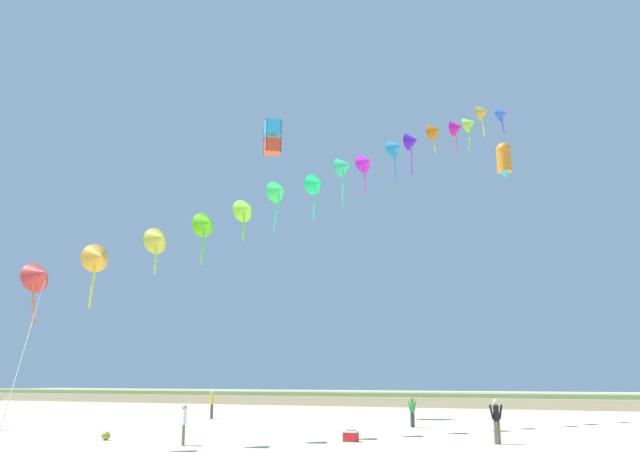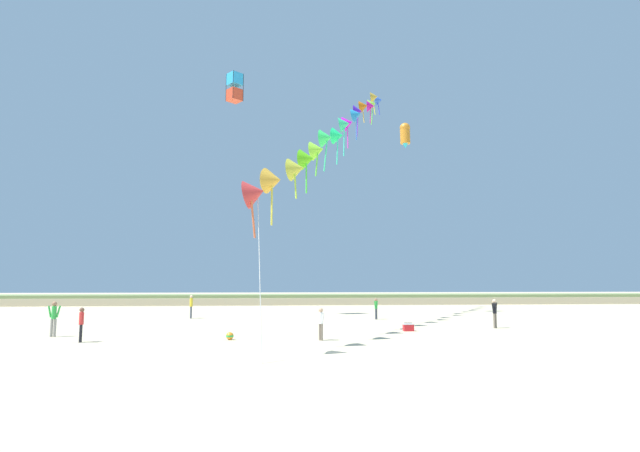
{
  "view_description": "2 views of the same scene",
  "coord_description": "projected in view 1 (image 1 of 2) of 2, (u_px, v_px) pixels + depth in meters",
  "views": [
    {
      "loc": [
        15.24,
        -18.23,
        2.53
      ],
      "look_at": [
        3.06,
        9.74,
        9.39
      ],
      "focal_mm": 38.0,
      "sensor_mm": 36.0,
      "label": 1
    },
    {
      "loc": [
        -2.69,
        -19.23,
        2.7
      ],
      "look_at": [
        0.42,
        13.69,
        6.46
      ],
      "focal_mm": 28.0,
      "sensor_mm": 36.0,
      "label": 2
    }
  ],
  "objects": [
    {
      "name": "person_near_left",
      "position": [
        184.0,
        422.0,
        26.1
      ],
      "size": [
        0.34,
        0.49,
        1.51
      ],
      "color": "#726656",
      "rests_on": "ground"
    },
    {
      "name": "beach_cooler",
      "position": [
        351.0,
        436.0,
        27.52
      ],
      "size": [
        0.58,
        0.41,
        0.46
      ],
      "color": "red",
      "rests_on": "ground"
    },
    {
      "name": "beach_ball",
      "position": [
        106.0,
        436.0,
        28.18
      ],
      "size": [
        0.36,
        0.36,
        0.36
      ],
      "color": "orange",
      "rests_on": "ground"
    },
    {
      "name": "large_kite_low_lead",
      "position": [
        504.0,
        159.0,
        44.02
      ],
      "size": [
        1.19,
        1.21,
        2.43
      ],
      "color": "orange"
    },
    {
      "name": "kite_banner_string",
      "position": [
        356.0,
        164.0,
        38.11
      ],
      "size": [
        13.17,
        35.01,
        23.05
      ],
      "color": "red"
    },
    {
      "name": "dune_ridge",
      "position": [
        442.0,
        400.0,
        61.8
      ],
      "size": [
        120.0,
        8.03,
        1.22
      ],
      "color": "#BFAE8B",
      "rests_on": "ground"
    },
    {
      "name": "person_far_right",
      "position": [
        412.0,
        410.0,
        35.68
      ],
      "size": [
        0.4,
        0.47,
        1.54
      ],
      "color": "#474C56",
      "rests_on": "ground"
    },
    {
      "name": "person_far_center",
      "position": [
        496.0,
        418.0,
        26.64
      ],
      "size": [
        0.52,
        0.43,
        1.71
      ],
      "color": "#726656",
      "rests_on": "ground"
    },
    {
      "name": "large_kite_mid_trail",
      "position": [
        272.0,
        137.0,
        48.25
      ],
      "size": [
        1.51,
        1.51,
        2.42
      ],
      "color": "#DF4528"
    },
    {
      "name": "person_mid_center",
      "position": [
        212.0,
        402.0,
        43.1
      ],
      "size": [
        0.24,
        0.61,
        1.75
      ],
      "color": "#474C56",
      "rests_on": "ground"
    }
  ]
}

